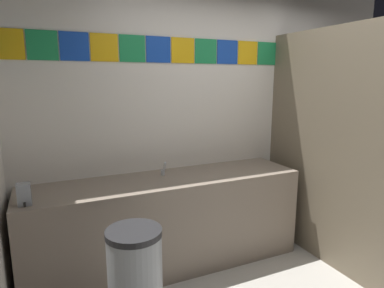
{
  "coord_description": "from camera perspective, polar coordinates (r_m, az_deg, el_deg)",
  "views": [
    {
      "loc": [
        -1.74,
        -1.45,
        1.72
      ],
      "look_at": [
        -0.66,
        0.92,
        1.2
      ],
      "focal_mm": 30.86,
      "sensor_mm": 36.0,
      "label": 1
    }
  ],
  "objects": [
    {
      "name": "faucet_center",
      "position": [
        3.03,
        -4.95,
        -4.52
      ],
      "size": [
        0.04,
        0.1,
        0.14
      ],
      "color": "silver",
      "rests_on": "vanity_counter"
    },
    {
      "name": "trash_bin",
      "position": [
        2.36,
        -9.71,
        -23.04
      ],
      "size": [
        0.36,
        0.36,
        0.79
      ],
      "color": "#999EA3",
      "rests_on": "ground_plane"
    },
    {
      "name": "vanity_counter",
      "position": [
        3.12,
        -4.24,
        -13.28
      ],
      "size": [
        2.47,
        0.61,
        0.84
      ],
      "color": "gray",
      "rests_on": "ground_plane"
    },
    {
      "name": "soap_dispenser",
      "position": [
        2.61,
        -27.03,
        -7.78
      ],
      "size": [
        0.09,
        0.09,
        0.16
      ],
      "color": "gray",
      "rests_on": "vanity_counter"
    },
    {
      "name": "toilet",
      "position": [
        4.21,
        23.49,
        -9.36
      ],
      "size": [
        0.39,
        0.49,
        0.74
      ],
      "color": "white",
      "rests_on": "ground_plane"
    },
    {
      "name": "wall_back",
      "position": [
        3.49,
        5.55,
        5.85
      ],
      "size": [
        4.12,
        0.09,
        2.78
      ],
      "color": "silver",
      "rests_on": "ground_plane"
    },
    {
      "name": "stall_divider",
      "position": [
        3.23,
        27.24,
        -1.35
      ],
      "size": [
        0.92,
        1.53,
        2.17
      ],
      "color": "#726651",
      "rests_on": "ground_plane"
    }
  ]
}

